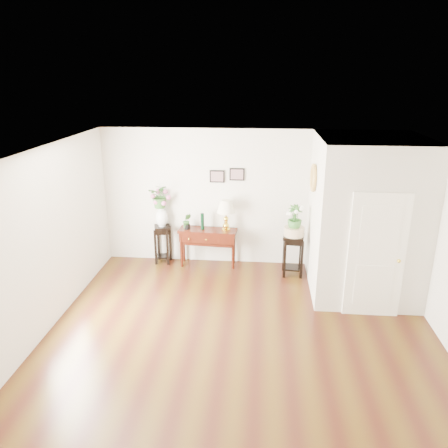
# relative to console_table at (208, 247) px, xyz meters

# --- Properties ---
(floor) EXTENTS (6.00, 5.50, 0.02)m
(floor) POSITION_rel_console_table_xyz_m (0.83, -2.51, -0.39)
(floor) COLOR #462E0D
(floor) RESTS_ON ground
(ceiling) EXTENTS (6.00, 5.50, 0.02)m
(ceiling) POSITION_rel_console_table_xyz_m (0.83, -2.51, 2.41)
(ceiling) COLOR white
(ceiling) RESTS_ON ground
(wall_back) EXTENTS (6.00, 0.02, 2.80)m
(wall_back) POSITION_rel_console_table_xyz_m (0.83, 0.24, 1.01)
(wall_back) COLOR silver
(wall_back) RESTS_ON ground
(wall_front) EXTENTS (6.00, 0.02, 2.80)m
(wall_front) POSITION_rel_console_table_xyz_m (0.83, -5.26, 1.01)
(wall_front) COLOR silver
(wall_front) RESTS_ON ground
(wall_left) EXTENTS (0.02, 5.50, 2.80)m
(wall_left) POSITION_rel_console_table_xyz_m (-2.17, -2.51, 1.01)
(wall_left) COLOR silver
(wall_left) RESTS_ON ground
(partition) EXTENTS (1.80, 1.95, 2.80)m
(partition) POSITION_rel_console_table_xyz_m (2.93, -0.74, 1.01)
(partition) COLOR silver
(partition) RESTS_ON floor
(door) EXTENTS (0.90, 0.05, 2.10)m
(door) POSITION_rel_console_table_xyz_m (2.93, -1.74, 0.66)
(door) COLOR white
(door) RESTS_ON floor
(art_print_left) EXTENTS (0.30, 0.02, 0.25)m
(art_print_left) POSITION_rel_console_table_xyz_m (0.18, 0.22, 1.46)
(art_print_left) COLOR black
(art_print_left) RESTS_ON wall_back
(art_print_right) EXTENTS (0.30, 0.02, 0.25)m
(art_print_right) POSITION_rel_console_table_xyz_m (0.58, 0.22, 1.51)
(art_print_right) COLOR black
(art_print_right) RESTS_ON wall_back
(wall_ornament) EXTENTS (0.07, 0.51, 0.51)m
(wall_ornament) POSITION_rel_console_table_xyz_m (1.99, -0.61, 1.66)
(wall_ornament) COLOR #D2B057
(wall_ornament) RESTS_ON partition
(console_table) EXTENTS (1.21, 0.48, 0.79)m
(console_table) POSITION_rel_console_table_xyz_m (0.00, 0.00, 0.00)
(console_table) COLOR #3C1006
(console_table) RESTS_ON floor
(table_lamp) EXTENTS (0.45, 0.45, 0.64)m
(table_lamp) POSITION_rel_console_table_xyz_m (0.38, 0.00, 0.74)
(table_lamp) COLOR gold
(table_lamp) RESTS_ON console_table
(green_vase) EXTENTS (0.09, 0.09, 0.34)m
(green_vase) POSITION_rel_console_table_xyz_m (-0.11, 0.00, 0.56)
(green_vase) COLOR black
(green_vase) RESTS_ON console_table
(potted_plant) EXTENTS (0.19, 0.16, 0.31)m
(potted_plant) POSITION_rel_console_table_xyz_m (-0.42, 0.00, 0.55)
(potted_plant) COLOR #306628
(potted_plant) RESTS_ON console_table
(plant_stand_a) EXTENTS (0.39, 0.39, 0.81)m
(plant_stand_a) POSITION_rel_console_table_xyz_m (-0.96, 0.06, 0.01)
(plant_stand_a) COLOR black
(plant_stand_a) RESTS_ON floor
(porcelain_vase) EXTENTS (0.27, 0.27, 0.45)m
(porcelain_vase) POSITION_rel_console_table_xyz_m (-0.96, 0.06, 0.64)
(porcelain_vase) COLOR silver
(porcelain_vase) RESTS_ON plant_stand_a
(lily_arrangement) EXTENTS (0.50, 0.45, 0.51)m
(lily_arrangement) POSITION_rel_console_table_xyz_m (-0.96, 0.06, 1.07)
(lily_arrangement) COLOR #306628
(lily_arrangement) RESTS_ON porcelain_vase
(plant_stand_b) EXTENTS (0.44, 0.44, 0.82)m
(plant_stand_b) POSITION_rel_console_table_xyz_m (1.73, -0.30, 0.02)
(plant_stand_b) COLOR black
(plant_stand_b) RESTS_ON floor
(ceramic_bowl) EXTENTS (0.52, 0.52, 0.17)m
(ceramic_bowl) POSITION_rel_console_table_xyz_m (1.73, -0.30, 0.51)
(ceramic_bowl) COLOR #BDB29B
(ceramic_bowl) RESTS_ON plant_stand_b
(narcissus) EXTENTS (0.31, 0.31, 0.49)m
(narcissus) POSITION_rel_console_table_xyz_m (1.73, -0.30, 0.80)
(narcissus) COLOR #306628
(narcissus) RESTS_ON ceramic_bowl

